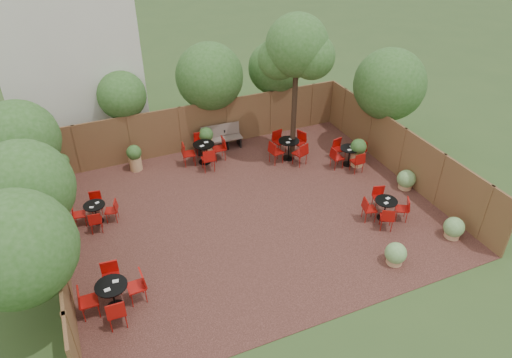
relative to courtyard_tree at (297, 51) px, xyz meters
name	(u,v)px	position (x,y,z in m)	size (l,w,h in m)	color
ground	(253,213)	(-2.93, -2.84, -4.37)	(80.00, 80.00, 0.00)	#354F23
courtyard_paving	(253,213)	(-2.93, -2.84, -4.36)	(12.00, 10.00, 0.02)	#331A15
fence_back	(205,125)	(-2.93, 2.16, -3.37)	(12.00, 0.08, 2.00)	#54331F
fence_left	(60,236)	(-8.93, -2.84, -3.37)	(0.08, 10.00, 2.00)	#54331F
fence_right	(402,153)	(3.07, -2.84, -3.37)	(0.08, 10.00, 2.00)	#54331F
neighbour_building	(67,46)	(-7.43, 5.16, -0.37)	(5.00, 4.00, 8.00)	beige
overhang_foliage	(183,120)	(-4.47, -0.54, -1.60)	(16.04, 10.81, 2.79)	#2B551B
courtyard_tree	(297,51)	(0.00, 0.00, 0.00)	(2.52, 2.42, 5.68)	black
park_bench_left	(211,141)	(-2.82, 1.78, -3.91)	(1.42, 0.53, 0.86)	brown
park_bench_right	(221,137)	(-2.37, 1.79, -3.83)	(1.66, 0.61, 1.01)	brown
bistro_tables	(245,186)	(-2.82, -1.89, -3.90)	(11.26, 7.86, 0.95)	black
planters	(201,153)	(-3.58, 0.76, -3.77)	(11.21, 4.06, 1.13)	tan
low_shrubs	(418,216)	(1.76, -5.55, -4.02)	(3.45, 3.73, 0.72)	tan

